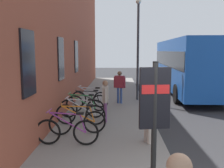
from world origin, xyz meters
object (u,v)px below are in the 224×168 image
at_px(bicycle_end_of_row, 90,99).
at_px(transit_info_sign, 155,107).
at_px(bicycle_far_end, 82,108).
at_px(pedestrian_crossing_street, 148,105).
at_px(bicycle_by_door, 87,103).
at_px(city_bus, 186,63).
at_px(bicycle_under_window, 67,131).
at_px(pedestrian_by_facade, 120,84).
at_px(pedestrian_near_bus, 105,97).
at_px(street_lamp, 138,41).
at_px(bicycle_leaning_wall, 78,122).
at_px(bicycle_mid_rack, 81,114).

distance_m(bicycle_end_of_row, transit_info_sign, 7.40).
xyz_separation_m(bicycle_far_end, pedestrian_crossing_street, (-2.63, -2.24, 0.70)).
height_order(bicycle_by_door, pedestrian_crossing_street, pedestrian_crossing_street).
bearing_deg(city_bus, pedestrian_crossing_street, 159.50).
relative_size(bicycle_under_window, bicycle_far_end, 1.00).
xyz_separation_m(bicycle_under_window, pedestrian_crossing_street, (0.24, -2.24, 0.70)).
distance_m(bicycle_far_end, pedestrian_by_facade, 3.16).
xyz_separation_m(bicycle_end_of_row, pedestrian_near_bus, (-2.43, -0.84, 0.54)).
bearing_deg(pedestrian_near_bus, bicycle_far_end, 60.11).
bearing_deg(pedestrian_by_facade, pedestrian_near_bus, 170.85).
relative_size(bicycle_under_window, pedestrian_near_bus, 1.16).
bearing_deg(street_lamp, pedestrian_near_bus, 160.88).
height_order(transit_info_sign, pedestrian_by_facade, transit_info_sign).
height_order(bicycle_leaning_wall, bicycle_far_end, same).
relative_size(transit_info_sign, pedestrian_crossing_street, 1.35).
bearing_deg(bicycle_by_door, bicycle_far_end, 174.89).
bearing_deg(pedestrian_by_facade, bicycle_by_door, 142.23).
bearing_deg(bicycle_mid_rack, street_lamp, -26.46).
relative_size(pedestrian_near_bus, pedestrian_by_facade, 0.96).
bearing_deg(pedestrian_crossing_street, pedestrian_near_bus, 31.87).
bearing_deg(pedestrian_crossing_street, city_bus, -20.50).
relative_size(bicycle_under_window, transit_info_sign, 0.74).
bearing_deg(bicycle_mid_rack, bicycle_leaning_wall, -176.37).
bearing_deg(pedestrian_by_facade, bicycle_end_of_row, 121.99).
bearing_deg(bicycle_leaning_wall, bicycle_far_end, 4.49).
xyz_separation_m(bicycle_leaning_wall, pedestrian_by_facade, (4.70, -1.31, 0.58)).
xyz_separation_m(bicycle_under_window, bicycle_leaning_wall, (0.92, -0.15, 0.00)).
xyz_separation_m(city_bus, pedestrian_crossing_street, (-9.28, 3.47, -0.71)).
relative_size(bicycle_by_door, transit_info_sign, 0.73).
xyz_separation_m(transit_info_sign, pedestrian_by_facade, (7.89, 0.59, -0.63)).
distance_m(pedestrian_near_bus, pedestrian_crossing_street, 2.47).
bearing_deg(pedestrian_by_facade, bicycle_under_window, 165.43).
bearing_deg(bicycle_far_end, pedestrian_by_facade, -28.00).
bearing_deg(bicycle_by_door, pedestrian_crossing_street, -149.22).
relative_size(pedestrian_by_facade, street_lamp, 0.31).
xyz_separation_m(bicycle_far_end, pedestrian_by_facade, (2.75, -1.46, 0.58)).
height_order(bicycle_by_door, transit_info_sign, transit_info_sign).
height_order(bicycle_far_end, pedestrian_near_bus, pedestrian_near_bus).
bearing_deg(bicycle_mid_rack, bicycle_end_of_row, -0.04).
bearing_deg(bicycle_by_door, bicycle_leaning_wall, -178.70).
bearing_deg(city_bus, bicycle_far_end, 139.36).
distance_m(bicycle_under_window, pedestrian_near_bus, 2.57).
relative_size(bicycle_mid_rack, bicycle_far_end, 1.00).
height_order(bicycle_mid_rack, street_lamp, street_lamp).
bearing_deg(transit_info_sign, bicycle_under_window, 42.08).
distance_m(bicycle_under_window, city_bus, 11.19).
relative_size(city_bus, pedestrian_crossing_street, 5.95).
distance_m(bicycle_end_of_row, pedestrian_by_facade, 1.72).
distance_m(bicycle_leaning_wall, bicycle_mid_rack, 1.02).
height_order(bicycle_leaning_wall, bicycle_end_of_row, same).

